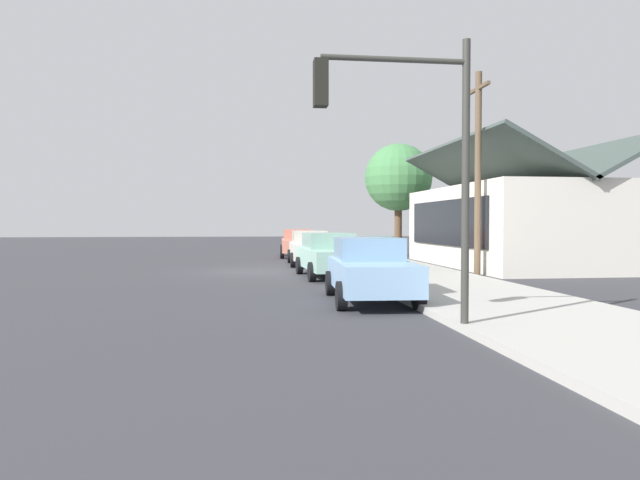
{
  "coord_description": "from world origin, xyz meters",
  "views": [
    {
      "loc": [
        23.13,
        -0.27,
        1.96
      ],
      "look_at": [
        -0.54,
        2.78,
        1.25
      ],
      "focal_mm": 32.1,
      "sensor_mm": 36.0,
      "label": 1
    }
  ],
  "objects_px": {
    "car_ivory": "(310,247)",
    "traffic_light_main": "(408,135)",
    "fire_hydrant_red": "(365,261)",
    "shade_tree": "(398,178)",
    "utility_pole_wooden": "(478,169)",
    "car_coral": "(297,243)",
    "car_seafoam": "(330,254)",
    "car_skyblue": "(370,269)"
  },
  "relations": [
    {
      "from": "fire_hydrant_red",
      "to": "car_coral",
      "type": "bearing_deg",
      "value": -172.51
    },
    {
      "from": "car_skyblue",
      "to": "shade_tree",
      "type": "distance_m",
      "value": 20.45
    },
    {
      "from": "car_seafoam",
      "to": "traffic_light_main",
      "type": "xyz_separation_m",
      "value": [
        10.71,
        -0.19,
        2.67
      ]
    },
    {
      "from": "car_skyblue",
      "to": "utility_pole_wooden",
      "type": "bearing_deg",
      "value": 142.1
    },
    {
      "from": "car_skyblue",
      "to": "shade_tree",
      "type": "relative_size",
      "value": 0.67
    },
    {
      "from": "car_coral",
      "to": "utility_pole_wooden",
      "type": "relative_size",
      "value": 0.65
    },
    {
      "from": "shade_tree",
      "to": "utility_pole_wooden",
      "type": "distance_m",
      "value": 13.02
    },
    {
      "from": "car_ivory",
      "to": "utility_pole_wooden",
      "type": "height_order",
      "value": "utility_pole_wooden"
    },
    {
      "from": "car_ivory",
      "to": "traffic_light_main",
      "type": "height_order",
      "value": "traffic_light_main"
    },
    {
      "from": "utility_pole_wooden",
      "to": "fire_hydrant_red",
      "type": "height_order",
      "value": "utility_pole_wooden"
    },
    {
      "from": "shade_tree",
      "to": "fire_hydrant_red",
      "type": "xyz_separation_m",
      "value": [
        11.9,
        -4.51,
        -4.14
      ]
    },
    {
      "from": "car_seafoam",
      "to": "car_skyblue",
      "type": "height_order",
      "value": "same"
    },
    {
      "from": "car_ivory",
      "to": "fire_hydrant_red",
      "type": "height_order",
      "value": "car_ivory"
    },
    {
      "from": "car_seafoam",
      "to": "utility_pole_wooden",
      "type": "relative_size",
      "value": 0.65
    },
    {
      "from": "car_ivory",
      "to": "fire_hydrant_red",
      "type": "distance_m",
      "value": 5.52
    },
    {
      "from": "shade_tree",
      "to": "fire_hydrant_red",
      "type": "relative_size",
      "value": 9.4
    },
    {
      "from": "utility_pole_wooden",
      "to": "fire_hydrant_red",
      "type": "relative_size",
      "value": 10.56
    },
    {
      "from": "car_ivory",
      "to": "car_skyblue",
      "type": "height_order",
      "value": "same"
    },
    {
      "from": "shade_tree",
      "to": "traffic_light_main",
      "type": "bearing_deg",
      "value": -14.78
    },
    {
      "from": "car_coral",
      "to": "traffic_light_main",
      "type": "relative_size",
      "value": 0.94
    },
    {
      "from": "car_coral",
      "to": "car_skyblue",
      "type": "bearing_deg",
      "value": 3.74
    },
    {
      "from": "utility_pole_wooden",
      "to": "car_coral",
      "type": "bearing_deg",
      "value": -156.55
    },
    {
      "from": "car_skyblue",
      "to": "fire_hydrant_red",
      "type": "height_order",
      "value": "car_skyblue"
    },
    {
      "from": "shade_tree",
      "to": "traffic_light_main",
      "type": "relative_size",
      "value": 1.28
    },
    {
      "from": "utility_pole_wooden",
      "to": "fire_hydrant_red",
      "type": "xyz_separation_m",
      "value": [
        -1.09,
        -4.0,
        -3.43
      ]
    },
    {
      "from": "car_seafoam",
      "to": "car_skyblue",
      "type": "bearing_deg",
      "value": -2.29
    },
    {
      "from": "car_coral",
      "to": "shade_tree",
      "type": "distance_m",
      "value": 7.16
    },
    {
      "from": "shade_tree",
      "to": "car_coral",
      "type": "bearing_deg",
      "value": -87.82
    },
    {
      "from": "car_ivory",
      "to": "traffic_light_main",
      "type": "bearing_deg",
      "value": 1.3
    },
    {
      "from": "car_skyblue",
      "to": "fire_hydrant_red",
      "type": "xyz_separation_m",
      "value": [
        -7.3,
        1.41,
        -0.32
      ]
    },
    {
      "from": "car_ivory",
      "to": "fire_hydrant_red",
      "type": "xyz_separation_m",
      "value": [
        5.29,
        1.52,
        -0.32
      ]
    },
    {
      "from": "car_coral",
      "to": "utility_pole_wooden",
      "type": "xyz_separation_m",
      "value": [
        12.76,
        5.53,
        3.11
      ]
    },
    {
      "from": "car_ivory",
      "to": "car_coral",
      "type": "bearing_deg",
      "value": -178.12
    },
    {
      "from": "car_coral",
      "to": "car_seafoam",
      "type": "relative_size",
      "value": 1.01
    },
    {
      "from": "car_skyblue",
      "to": "utility_pole_wooden",
      "type": "height_order",
      "value": "utility_pole_wooden"
    },
    {
      "from": "traffic_light_main",
      "to": "car_ivory",
      "type": "bearing_deg",
      "value": 179.53
    },
    {
      "from": "car_skyblue",
      "to": "traffic_light_main",
      "type": "relative_size",
      "value": 0.86
    },
    {
      "from": "car_ivory",
      "to": "utility_pole_wooden",
      "type": "xyz_separation_m",
      "value": [
        6.38,
        5.52,
        3.11
      ]
    },
    {
      "from": "car_coral",
      "to": "traffic_light_main",
      "type": "xyz_separation_m",
      "value": [
        23.15,
        -0.12,
        2.67
      ]
    },
    {
      "from": "car_ivory",
      "to": "car_seafoam",
      "type": "distance_m",
      "value": 6.07
    },
    {
      "from": "car_ivory",
      "to": "traffic_light_main",
      "type": "distance_m",
      "value": 16.99
    },
    {
      "from": "car_coral",
      "to": "car_skyblue",
      "type": "height_order",
      "value": "same"
    }
  ]
}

